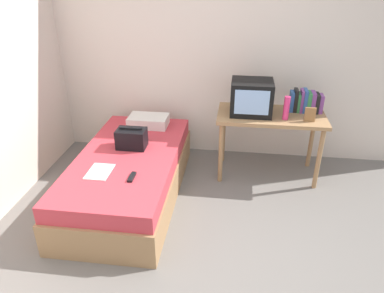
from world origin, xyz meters
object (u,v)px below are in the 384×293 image
object	(u,v)px
bed	(129,175)
remote_dark	(132,177)
water_bottle	(286,108)
pillow	(148,121)
desk	(270,122)
handbag	(132,138)
tv	(251,97)
picture_frame	(310,115)
book_row	(306,102)
magazine	(100,172)

from	to	relation	value
bed	remote_dark	xyz separation A→B (m)	(0.17, -0.43, 0.26)
water_bottle	pillow	xyz separation A→B (m)	(-1.53, 0.21, -0.32)
desk	remote_dark	world-z (taller)	desk
handbag	remote_dark	size ratio (longest dim) A/B	1.92
tv	picture_frame	size ratio (longest dim) A/B	2.92
desk	water_bottle	distance (m)	0.29
book_row	handbag	bearing A→B (deg)	-161.28
tv	book_row	bearing A→B (deg)	12.55
tv	magazine	world-z (taller)	tv
book_row	picture_frame	xyz separation A→B (m)	(0.00, -0.29, -0.04)
picture_frame	handbag	world-z (taller)	picture_frame
bed	pillow	size ratio (longest dim) A/B	4.40
desk	tv	xyz separation A→B (m)	(-0.23, -0.00, 0.28)
book_row	picture_frame	size ratio (longest dim) A/B	2.32
pillow	remote_dark	xyz separation A→B (m)	(0.13, -1.16, -0.05)
bed	picture_frame	bearing A→B (deg)	14.96
desk	handbag	bearing A→B (deg)	-161.44
tv	remote_dark	xyz separation A→B (m)	(-1.05, -1.07, -0.43)
book_row	handbag	distance (m)	1.93
tv	water_bottle	xyz separation A→B (m)	(0.36, -0.13, -0.06)
water_bottle	desk	bearing A→B (deg)	136.02
pillow	magazine	bearing A→B (deg)	-100.20
handbag	remote_dark	world-z (taller)	handbag
handbag	magazine	distance (m)	0.56
desk	water_bottle	xyz separation A→B (m)	(0.13, -0.13, 0.22)
desk	tv	bearing A→B (deg)	-179.19
bed	magazine	size ratio (longest dim) A/B	6.90
bed	book_row	bearing A→B (deg)	23.09
tv	handbag	bearing A→B (deg)	-158.40
bed	book_row	size ratio (longest dim) A/B	5.71
handbag	tv	bearing A→B (deg)	21.60
bed	magazine	distance (m)	0.47
handbag	magazine	size ratio (longest dim) A/B	1.03
picture_frame	magazine	size ratio (longest dim) A/B	0.52
desk	pillow	distance (m)	1.41
desk	remote_dark	size ratio (longest dim) A/B	7.44
magazine	pillow	bearing A→B (deg)	79.80
pillow	bed	bearing A→B (deg)	-93.44
bed	water_bottle	size ratio (longest dim) A/B	8.00
picture_frame	pillow	world-z (taller)	picture_frame
pillow	magazine	world-z (taller)	pillow
water_bottle	magazine	size ratio (longest dim) A/B	0.86
desk	book_row	xyz separation A→B (m)	(0.37, 0.13, 0.21)
bed	magazine	bearing A→B (deg)	-112.65
magazine	picture_frame	bearing A→B (deg)	23.40
tv	remote_dark	bearing A→B (deg)	-134.33
tv	book_row	size ratio (longest dim) A/B	1.26
bed	tv	bearing A→B (deg)	27.75
picture_frame	magazine	xyz separation A→B (m)	(-1.97, -0.85, -0.33)
water_bottle	book_row	world-z (taller)	water_bottle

